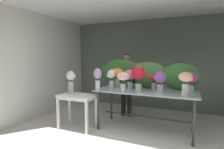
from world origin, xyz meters
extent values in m
plane|color=silver|center=(0.00, 1.73, 0.00)|extent=(7.61, 7.61, 0.00)
cube|color=slate|center=(0.00, 3.46, 1.35)|extent=(4.92, 0.12, 2.69)
cube|color=silver|center=(-2.46, 1.73, 1.35)|extent=(0.12, 3.58, 2.69)
cube|color=silver|center=(0.00, 1.73, 2.75)|extent=(5.04, 3.58, 0.12)
cube|color=#ADC4CA|center=(0.38, 1.60, 0.85)|extent=(2.08, 0.91, 0.02)
cylinder|color=#38383D|center=(-0.57, 1.24, 0.42)|extent=(0.05, 0.05, 0.84)
sphere|color=#38383D|center=(-0.57, 1.24, 0.03)|extent=(0.07, 0.07, 0.07)
cylinder|color=#38383D|center=(1.32, 1.24, 0.42)|extent=(0.05, 0.05, 0.84)
sphere|color=#38383D|center=(1.32, 1.24, 0.03)|extent=(0.07, 0.07, 0.07)
cylinder|color=#38383D|center=(-0.57, 1.95, 0.42)|extent=(0.05, 0.05, 0.84)
sphere|color=#38383D|center=(-0.57, 1.95, 0.03)|extent=(0.07, 0.07, 0.07)
cylinder|color=#38383D|center=(1.32, 1.95, 0.42)|extent=(0.05, 0.05, 0.84)
sphere|color=#38383D|center=(1.32, 1.95, 0.03)|extent=(0.07, 0.07, 0.07)
cylinder|color=#38383D|center=(0.38, 1.60, 0.29)|extent=(1.88, 0.03, 0.03)
cube|color=white|center=(-1.01, 1.12, 0.73)|extent=(0.80, 0.49, 0.03)
cube|color=white|center=(-1.01, 1.12, 0.69)|extent=(0.74, 0.43, 0.06)
cube|color=white|center=(-1.37, 0.92, 0.36)|extent=(0.05, 0.05, 0.72)
cube|color=white|center=(-0.65, 0.92, 0.36)|extent=(0.05, 0.05, 0.72)
cube|color=white|center=(-1.37, 1.33, 0.36)|extent=(0.05, 0.05, 0.72)
cube|color=white|center=(-0.65, 1.33, 0.36)|extent=(0.05, 0.05, 0.72)
cylinder|color=#232328|center=(-0.40, 2.37, 0.43)|extent=(0.12, 0.12, 0.85)
cylinder|color=#232328|center=(-0.23, 2.37, 0.43)|extent=(0.12, 0.12, 0.85)
cube|color=#999EA8|center=(-0.31, 2.37, 1.14)|extent=(0.39, 0.22, 0.59)
cube|color=#192833|center=(-0.31, 2.26, 1.10)|extent=(0.33, 0.02, 0.71)
cylinder|color=#936B4C|center=(-0.56, 2.37, 1.16)|extent=(0.09, 0.09, 0.55)
cylinder|color=#936B4C|center=(-0.07, 2.37, 1.16)|extent=(0.09, 0.09, 0.55)
sphere|color=#936B4C|center=(-0.31, 2.37, 1.53)|extent=(0.20, 0.20, 0.20)
ellipsoid|color=black|center=(-0.31, 2.39, 1.59)|extent=(0.15, 0.15, 0.09)
ellipsoid|color=#2D6028|center=(-0.31, 1.93, 1.19)|extent=(1.01, 0.29, 0.65)
ellipsoid|color=#477F3D|center=(0.34, 1.93, 1.16)|extent=(0.89, 0.22, 0.59)
ellipsoid|color=#387033|center=(1.03, 1.93, 1.15)|extent=(0.78, 0.26, 0.58)
cylinder|color=silver|center=(-0.56, 1.23, 0.97)|extent=(0.10, 0.10, 0.21)
cylinder|color=#9EBCB2|center=(-0.56, 1.23, 0.91)|extent=(0.09, 0.09, 0.09)
cylinder|color=#387033|center=(-0.55, 1.23, 1.01)|extent=(0.01, 0.01, 0.28)
cylinder|color=#387033|center=(-0.57, 1.24, 1.01)|extent=(0.01, 0.01, 0.28)
cylinder|color=#387033|center=(-0.57, 1.20, 1.01)|extent=(0.01, 0.01, 0.28)
ellipsoid|color=#B28ED1|center=(-0.56, 1.23, 1.22)|extent=(0.16, 0.16, 0.22)
sphere|color=#B28ED1|center=(-0.60, 1.23, 1.19)|extent=(0.05, 0.05, 0.05)
ellipsoid|color=#2D6028|center=(-0.55, 1.26, 1.09)|extent=(0.10, 0.09, 0.03)
cylinder|color=silver|center=(0.26, 1.45, 0.94)|extent=(0.13, 0.13, 0.16)
cylinder|color=#9EBCB2|center=(0.26, 1.45, 0.90)|extent=(0.12, 0.12, 0.07)
cylinder|color=#477F3D|center=(0.30, 1.44, 1.02)|extent=(0.01, 0.01, 0.29)
cylinder|color=#477F3D|center=(0.26, 1.46, 1.02)|extent=(0.01, 0.01, 0.29)
cylinder|color=#477F3D|center=(0.23, 1.46, 1.02)|extent=(0.01, 0.01, 0.29)
cylinder|color=#477F3D|center=(0.27, 1.42, 1.02)|extent=(0.01, 0.01, 0.29)
ellipsoid|color=red|center=(0.26, 1.45, 1.24)|extent=(0.28, 0.28, 0.27)
sphere|color=red|center=(0.37, 1.43, 1.23)|extent=(0.11, 0.11, 0.11)
cylinder|color=silver|center=(-0.34, 1.45, 0.96)|extent=(0.10, 0.10, 0.19)
cylinder|color=#9EBCB2|center=(-0.34, 1.45, 0.90)|extent=(0.09, 0.09, 0.08)
cylinder|color=#28562D|center=(-0.33, 1.45, 1.01)|extent=(0.01, 0.01, 0.27)
cylinder|color=#28562D|center=(-0.35, 1.47, 1.01)|extent=(0.01, 0.01, 0.27)
cylinder|color=#28562D|center=(-0.35, 1.44, 1.01)|extent=(0.01, 0.01, 0.27)
ellipsoid|color=white|center=(-0.34, 1.45, 1.20)|extent=(0.17, 0.17, 0.19)
sphere|color=white|center=(-0.40, 1.43, 1.17)|extent=(0.08, 0.08, 0.08)
sphere|color=white|center=(-0.28, 1.46, 1.20)|extent=(0.06, 0.06, 0.06)
ellipsoid|color=#2D6028|center=(-0.37, 1.45, 1.07)|extent=(0.10, 0.10, 0.03)
cylinder|color=silver|center=(1.16, 1.33, 0.97)|extent=(0.12, 0.12, 0.22)
cylinder|color=#9EBCB2|center=(1.16, 1.33, 0.91)|extent=(0.11, 0.11, 0.09)
cylinder|color=#2D6028|center=(1.17, 1.33, 1.02)|extent=(0.01, 0.01, 0.29)
cylinder|color=#2D6028|center=(1.16, 1.36, 1.02)|extent=(0.01, 0.01, 0.29)
cylinder|color=#2D6028|center=(1.14, 1.34, 1.02)|extent=(0.01, 0.01, 0.29)
cylinder|color=#2D6028|center=(1.15, 1.30, 1.02)|extent=(0.01, 0.01, 0.29)
ellipsoid|color=#F4B78E|center=(1.16, 1.33, 1.21)|extent=(0.24, 0.24, 0.17)
sphere|color=#F4B78E|center=(1.25, 1.34, 1.18)|extent=(0.07, 0.07, 0.07)
ellipsoid|color=#477F3D|center=(1.16, 1.31, 1.11)|extent=(0.10, 0.10, 0.03)
cylinder|color=silver|center=(0.00, 1.70, 0.94)|extent=(0.13, 0.13, 0.15)
cylinder|color=#9EBCB2|center=(0.00, 1.70, 0.90)|extent=(0.12, 0.12, 0.06)
cylinder|color=#2D6028|center=(0.04, 1.70, 0.99)|extent=(0.01, 0.01, 0.23)
cylinder|color=#2D6028|center=(0.00, 1.73, 0.99)|extent=(0.01, 0.01, 0.23)
cylinder|color=#2D6028|center=(-0.01, 1.68, 0.99)|extent=(0.01, 0.01, 0.23)
ellipsoid|color=pink|center=(0.00, 1.70, 1.17)|extent=(0.29, 0.29, 0.23)
sphere|color=pink|center=(0.09, 1.71, 1.17)|extent=(0.06, 0.06, 0.06)
ellipsoid|color=#2D6028|center=(0.03, 1.71, 1.03)|extent=(0.11, 0.08, 0.03)
cylinder|color=silver|center=(0.00, 1.26, 0.95)|extent=(0.11, 0.11, 0.17)
cylinder|color=#9EBCB2|center=(0.00, 1.26, 0.90)|extent=(0.10, 0.10, 0.07)
cylinder|color=#477F3D|center=(0.02, 1.26, 1.00)|extent=(0.01, 0.01, 0.26)
cylinder|color=#477F3D|center=(-0.02, 1.29, 1.00)|extent=(0.01, 0.01, 0.26)
cylinder|color=#477F3D|center=(-0.01, 1.23, 1.00)|extent=(0.01, 0.01, 0.26)
ellipsoid|color=#EFB2BC|center=(0.00, 1.26, 1.18)|extent=(0.26, 0.26, 0.16)
sphere|color=#EFB2BC|center=(-0.07, 1.29, 1.19)|extent=(0.08, 0.08, 0.08)
ellipsoid|color=#477F3D|center=(0.02, 1.28, 1.05)|extent=(0.07, 0.11, 0.03)
cylinder|color=silver|center=(-0.31, 1.72, 0.97)|extent=(0.13, 0.13, 0.21)
cylinder|color=#9EBCB2|center=(-0.31, 1.72, 0.91)|extent=(0.12, 0.12, 0.09)
cylinder|color=#387033|center=(-0.29, 1.73, 1.01)|extent=(0.01, 0.01, 0.28)
cylinder|color=#387033|center=(-0.31, 1.75, 1.01)|extent=(0.01, 0.01, 0.28)
cylinder|color=#387033|center=(-0.33, 1.72, 1.01)|extent=(0.01, 0.01, 0.28)
cylinder|color=#387033|center=(-0.31, 1.71, 1.01)|extent=(0.01, 0.01, 0.28)
ellipsoid|color=orange|center=(-0.31, 1.72, 1.21)|extent=(0.30, 0.30, 0.20)
sphere|color=orange|center=(-0.41, 1.75, 1.18)|extent=(0.08, 0.08, 0.08)
cylinder|color=silver|center=(0.52, 1.75, 0.94)|extent=(0.10, 0.10, 0.15)
cylinder|color=#9EBCB2|center=(0.52, 1.75, 0.90)|extent=(0.09, 0.09, 0.06)
cylinder|color=#2D6028|center=(0.54, 1.75, 0.98)|extent=(0.01, 0.01, 0.22)
cylinder|color=#2D6028|center=(0.51, 1.76, 0.98)|extent=(0.01, 0.01, 0.22)
cylinder|color=#2D6028|center=(0.49, 1.75, 0.98)|extent=(0.01, 0.01, 0.22)
cylinder|color=#2D6028|center=(0.52, 1.73, 0.98)|extent=(0.01, 0.01, 0.22)
ellipsoid|color=red|center=(0.52, 1.75, 1.14)|extent=(0.17, 0.17, 0.15)
sphere|color=red|center=(0.45, 1.75, 1.15)|extent=(0.08, 0.08, 0.08)
cylinder|color=silver|center=(0.69, 1.46, 0.95)|extent=(0.11, 0.11, 0.17)
cylinder|color=#9EBCB2|center=(0.69, 1.46, 0.90)|extent=(0.11, 0.11, 0.07)
cylinder|color=#2D6028|center=(0.71, 1.46, 0.99)|extent=(0.01, 0.01, 0.23)
cylinder|color=#2D6028|center=(0.69, 1.49, 0.99)|extent=(0.01, 0.01, 0.23)
cylinder|color=#2D6028|center=(0.68, 1.46, 0.99)|extent=(0.01, 0.01, 0.23)
cylinder|color=#2D6028|center=(0.69, 1.43, 0.99)|extent=(0.01, 0.01, 0.23)
ellipsoid|color=purple|center=(0.69, 1.46, 1.17)|extent=(0.23, 0.23, 0.23)
sphere|color=purple|center=(0.62, 1.49, 1.15)|extent=(0.09, 0.09, 0.09)
sphere|color=purple|center=(0.78, 1.45, 1.16)|extent=(0.07, 0.07, 0.07)
ellipsoid|color=#28562D|center=(0.72, 1.44, 1.05)|extent=(0.07, 0.11, 0.03)
cylinder|color=silver|center=(1.24, 1.72, 0.94)|extent=(0.13, 0.13, 0.15)
cylinder|color=#9EBCB2|center=(1.24, 1.72, 0.90)|extent=(0.12, 0.12, 0.06)
cylinder|color=#2D6028|center=(1.27, 1.73, 0.98)|extent=(0.01, 0.01, 0.22)
cylinder|color=#2D6028|center=(1.21, 1.74, 0.98)|extent=(0.01, 0.01, 0.22)
cylinder|color=#2D6028|center=(1.23, 1.69, 0.98)|extent=(0.01, 0.01, 0.22)
ellipsoid|color=#D1338E|center=(1.24, 1.72, 1.16)|extent=(0.25, 0.25, 0.22)
sphere|color=#D1338E|center=(1.15, 1.71, 1.16)|extent=(0.12, 0.12, 0.12)
sphere|color=#D1338E|center=(1.32, 1.75, 1.18)|extent=(0.08, 0.08, 0.08)
ellipsoid|color=#477F3D|center=(1.20, 1.69, 1.04)|extent=(0.11, 0.08, 0.03)
cylinder|color=silver|center=(-1.17, 1.12, 0.89)|extent=(0.11, 0.11, 0.28)
cylinder|color=#9EBCB2|center=(-1.17, 1.12, 0.81)|extent=(0.10, 0.10, 0.12)
cylinder|color=#477F3D|center=(-1.15, 1.12, 0.93)|extent=(0.01, 0.01, 0.34)
cylinder|color=#477F3D|center=(-1.18, 1.14, 0.93)|extent=(0.01, 0.01, 0.34)
cylinder|color=#477F3D|center=(-1.20, 1.13, 0.93)|extent=(0.01, 0.01, 0.34)
cylinder|color=#477F3D|center=(-1.18, 1.10, 0.93)|extent=(0.01, 0.01, 0.34)
ellipsoid|color=white|center=(-1.17, 1.12, 1.16)|extent=(0.18, 0.18, 0.20)
sphere|color=white|center=(-1.23, 1.15, 1.17)|extent=(0.07, 0.07, 0.07)
sphere|color=white|center=(-1.11, 1.15, 1.15)|extent=(0.08, 0.08, 0.08)
camera|label=1|loc=(1.25, -2.14, 1.56)|focal=29.17mm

